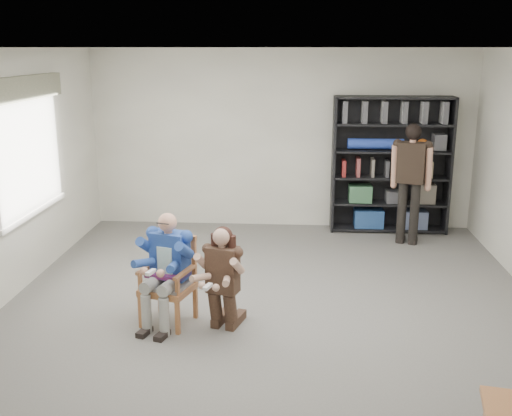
# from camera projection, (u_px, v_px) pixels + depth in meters

# --- Properties ---
(room_shell) EXTENTS (6.00, 7.00, 2.80)m
(room_shell) POSITION_uv_depth(u_px,v_px,m) (272.00, 190.00, 6.07)
(room_shell) COLOR beige
(room_shell) RESTS_ON ground
(floor) EXTENTS (6.00, 7.00, 0.01)m
(floor) POSITION_uv_depth(u_px,v_px,m) (271.00, 317.00, 6.43)
(floor) COLOR slate
(floor) RESTS_ON ground
(window_left) EXTENTS (0.16, 2.00, 1.75)m
(window_left) POSITION_uv_depth(u_px,v_px,m) (30.00, 149.00, 7.17)
(window_left) COLOR silver
(window_left) RESTS_ON room_shell
(armchair) EXTENTS (0.66, 0.65, 0.92)m
(armchair) POSITION_uv_depth(u_px,v_px,m) (168.00, 282.00, 6.18)
(armchair) COLOR #AA6935
(armchair) RESTS_ON floor
(seated_man) EXTENTS (0.70, 0.84, 1.20)m
(seated_man) POSITION_uv_depth(u_px,v_px,m) (167.00, 269.00, 6.15)
(seated_man) COLOR #2C4199
(seated_man) RESTS_ON floor
(kneeling_woman) EXTENTS (0.65, 0.84, 1.10)m
(kneeling_woman) POSITION_uv_depth(u_px,v_px,m) (222.00, 280.00, 6.01)
(kneeling_woman) COLOR #35241B
(kneeling_woman) RESTS_ON floor
(bookshelf) EXTENTS (1.80, 0.38, 2.10)m
(bookshelf) POSITION_uv_depth(u_px,v_px,m) (391.00, 165.00, 9.21)
(bookshelf) COLOR black
(bookshelf) RESTS_ON floor
(standing_man) EXTENTS (0.62, 0.47, 1.77)m
(standing_man) POSITION_uv_depth(u_px,v_px,m) (410.00, 185.00, 8.63)
(standing_man) COLOR black
(standing_man) RESTS_ON floor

